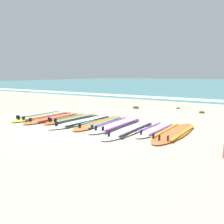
% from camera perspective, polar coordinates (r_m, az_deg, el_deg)
% --- Properties ---
extents(ground_plane, '(80.00, 80.00, 0.00)m').
position_cam_1_polar(ground_plane, '(6.62, -7.46, -3.07)').
color(ground_plane, '#B7AD93').
extents(sea, '(80.00, 60.00, 0.10)m').
position_cam_1_polar(sea, '(42.15, 25.90, 6.72)').
color(sea, teal).
rests_on(sea, ground).
extents(wave_foam_strip, '(80.00, 1.13, 0.11)m').
position_cam_1_polar(wave_foam_strip, '(13.21, 13.22, 3.30)').
color(wave_foam_strip, white).
rests_on(wave_foam_strip, ground).
extents(surfboard_0, '(0.77, 2.44, 0.18)m').
position_cam_1_polar(surfboard_0, '(7.96, -16.97, -1.00)').
color(surfboard_0, yellow).
rests_on(surfboard_0, ground).
extents(surfboard_1, '(0.66, 2.30, 0.18)m').
position_cam_1_polar(surfboard_1, '(7.54, -14.64, -1.47)').
color(surfboard_1, orange).
rests_on(surfboard_1, ground).
extents(surfboard_2, '(0.76, 2.18, 0.18)m').
position_cam_1_polar(surfboard_2, '(7.30, -10.19, -1.66)').
color(surfboard_2, orange).
rests_on(surfboard_2, ground).
extents(surfboard_3, '(0.97, 2.60, 0.18)m').
position_cam_1_polar(surfboard_3, '(6.81, -7.32, -2.39)').
color(surfboard_3, white).
rests_on(surfboard_3, ground).
extents(surfboard_4, '(0.61, 2.38, 0.18)m').
position_cam_1_polar(surfboard_4, '(6.61, -3.15, -2.69)').
color(surfboard_4, orange).
rests_on(surfboard_4, ground).
extents(surfboard_5, '(0.73, 2.50, 0.18)m').
position_cam_1_polar(surfboard_5, '(6.34, 1.23, -3.20)').
color(surfboard_5, white).
rests_on(surfboard_5, ground).
extents(surfboard_6, '(0.70, 2.42, 0.18)m').
position_cam_1_polar(surfboard_6, '(5.80, 4.46, -4.45)').
color(surfboard_6, white).
rests_on(surfboard_6, ground).
extents(surfboard_7, '(0.65, 1.95, 0.18)m').
position_cam_1_polar(surfboard_7, '(5.86, 10.99, -4.44)').
color(surfboard_7, white).
rests_on(surfboard_7, ground).
extents(surfboard_8, '(0.75, 2.43, 0.18)m').
position_cam_1_polar(surfboard_8, '(5.70, 15.62, -5.02)').
color(surfboard_8, orange).
rests_on(surfboard_8, ground).
extents(seaweed_clump_near_shoreline, '(0.28, 0.22, 0.10)m').
position_cam_1_polar(seaweed_clump_near_shoreline, '(9.63, 6.08, 1.22)').
color(seaweed_clump_near_shoreline, '#384723').
rests_on(seaweed_clump_near_shoreline, ground).
extents(seaweed_clump_mid_sand, '(0.21, 0.17, 0.07)m').
position_cam_1_polar(seaweed_clump_mid_sand, '(9.06, 21.92, -0.04)').
color(seaweed_clump_mid_sand, '#2D381E').
rests_on(seaweed_clump_mid_sand, ground).
extents(seaweed_clump_by_the_boards, '(0.17, 0.14, 0.06)m').
position_cam_1_polar(seaweed_clump_by_the_boards, '(9.87, 16.50, 0.96)').
color(seaweed_clump_by_the_boards, '#384723').
rests_on(seaweed_clump_by_the_boards, ground).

